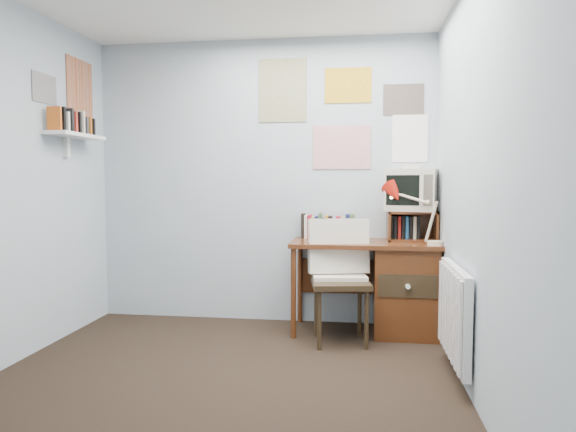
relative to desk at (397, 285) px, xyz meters
name	(u,v)px	position (x,y,z in m)	size (l,w,h in m)	color
ground	(208,401)	(-1.17, -1.48, -0.41)	(3.50, 3.50, 0.00)	black
back_wall	(263,182)	(-1.17, 0.27, 0.84)	(3.00, 0.02, 2.50)	#A6B4BE
right_wall	(486,183)	(0.33, -1.48, 0.84)	(0.02, 3.50, 2.50)	#A6B4BE
desk	(397,285)	(0.00, 0.00, 0.00)	(1.20, 0.55, 0.76)	#542A13
desk_chair	(341,283)	(-0.46, -0.30, 0.06)	(0.48, 0.46, 0.93)	black
desk_lamp	(436,217)	(0.27, -0.18, 0.58)	(0.31, 0.27, 0.45)	#AF180B
tv_riser	(412,226)	(0.12, 0.11, 0.48)	(0.40, 0.30, 0.25)	#542A13
crt_tv	(412,188)	(0.12, 0.13, 0.79)	(0.40, 0.37, 0.38)	beige
book_row	(336,226)	(-0.51, 0.18, 0.46)	(0.60, 0.14, 0.22)	#542A13
radiator	(455,313)	(0.29, -0.93, 0.01)	(0.09, 0.80, 0.60)	white
wall_shelf	(76,136)	(-2.57, -0.38, 1.21)	(0.20, 0.62, 0.24)	white
posters_back	(342,112)	(-0.47, 0.26, 1.44)	(1.20, 0.01, 0.90)	white
posters_left	(63,88)	(-2.67, -0.38, 1.59)	(0.01, 0.70, 0.60)	white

